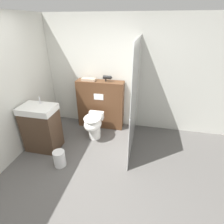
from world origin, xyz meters
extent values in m
plane|color=#565451|center=(0.00, 0.00, 0.00)|extent=(12.00, 12.00, 0.00)
cube|color=silver|center=(0.00, 2.09, 1.25)|extent=(8.00, 0.06, 2.50)
cube|color=#51331E|center=(-0.13, 1.89, 0.57)|extent=(1.08, 0.29, 1.15)
cube|color=white|center=(-0.13, 1.74, 0.83)|extent=(0.22, 0.01, 0.14)
cube|color=silver|center=(0.71, 1.28, 1.06)|extent=(0.01, 1.56, 2.11)
sphere|color=#B2B2B7|center=(0.71, 0.53, 1.01)|extent=(0.04, 0.04, 0.04)
cylinder|color=white|center=(-0.14, 1.36, 0.19)|extent=(0.26, 0.26, 0.37)
ellipsoid|color=white|center=(-0.14, 1.27, 0.40)|extent=(0.36, 0.47, 0.27)
ellipsoid|color=white|center=(-0.14, 1.27, 0.54)|extent=(0.36, 0.46, 0.02)
cube|color=white|center=(-0.14, 1.55, 0.46)|extent=(0.32, 0.12, 0.17)
cube|color=#473323|center=(-1.04, 0.80, 0.41)|extent=(0.64, 0.44, 0.82)
cube|color=white|center=(-1.04, 0.80, 0.88)|extent=(0.65, 0.45, 0.12)
cylinder|color=silver|center=(-1.04, 0.92, 1.01)|extent=(0.02, 0.02, 0.14)
cylinder|color=black|center=(0.03, 1.89, 1.24)|extent=(0.18, 0.08, 0.08)
cone|color=black|center=(0.13, 1.89, 1.24)|extent=(0.03, 0.06, 0.06)
cylinder|color=black|center=(0.00, 1.89, 1.19)|extent=(0.03, 0.03, 0.08)
cube|color=tan|center=(-0.39, 1.87, 1.17)|extent=(0.31, 0.15, 0.05)
cylinder|color=silver|center=(-0.50, 0.39, 0.14)|extent=(0.21, 0.21, 0.29)
cylinder|color=silver|center=(-0.50, 0.39, 0.29)|extent=(0.21, 0.21, 0.01)
camera|label=1|loc=(0.92, -1.74, 2.32)|focal=28.00mm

